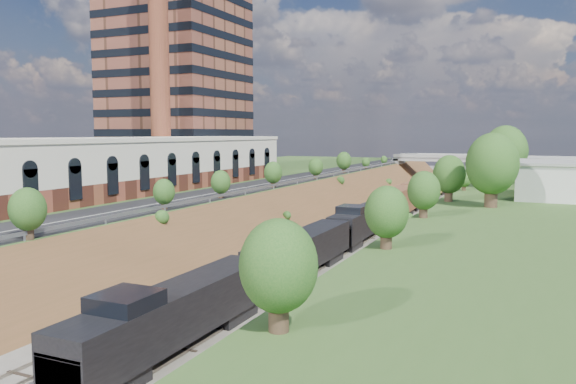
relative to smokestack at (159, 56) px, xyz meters
The scene contains 17 objects.
ground 71.11m from the smokestack, 57.26° to the right, with size 400.00×400.00×0.00m, color #6B665B.
platform_left 23.05m from the smokestack, 53.13° to the left, with size 44.00×180.00×5.00m, color #3A5B25.
embankment_left 35.58m from the smokestack, ahead, with size 7.07×180.00×7.07m, color brown.
embankment_right 53.39m from the smokestack, ahead, with size 7.07×180.00×7.07m, color brown.
rail_left_track 41.86m from the smokestack, ahead, with size 1.58×180.00×0.18m, color gray.
rail_right_track 46.11m from the smokestack, ahead, with size 1.58×180.00×0.18m, color gray.
road 28.88m from the smokestack, 11.04° to the left, with size 8.00×180.00×0.10m, color black.
guardrail 31.59m from the smokestack, ahead, with size 0.10×171.00×0.70m.
commercial_building 25.69m from the smokestack, 66.04° to the right, with size 14.30×62.30×7.00m.
highrise_tower 19.55m from the smokestack, 116.57° to the left, with size 22.00×22.00×53.90m.
smokestack is the anchor object (origin of this frame).
overpass 77.82m from the smokestack, 61.39° to the left, with size 24.50×8.30×7.40m.
white_building_near 62.29m from the smokestack, ahead, with size 9.00×12.00×4.00m, color silver.
white_building_far 64.31m from the smokestack, 16.97° to the left, with size 8.00×10.00×3.60m, color silver.
tree_right_large 57.52m from the smokestack, 16.80° to the right, with size 5.25×5.25×7.61m.
tree_left_crest 46.95m from the smokestack, 56.09° to the right, with size 2.45×2.45×3.55m.
freight_train 44.75m from the smokestack, ahead, with size 2.95×119.22×4.55m.
Camera 1 is at (21.39, -20.43, 12.55)m, focal length 35.00 mm.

